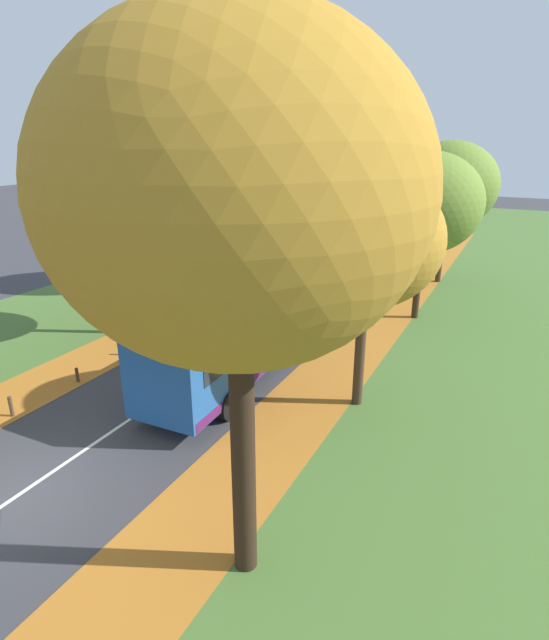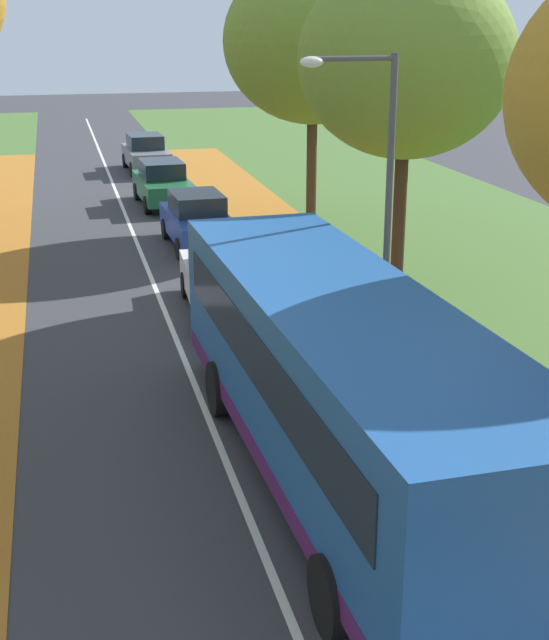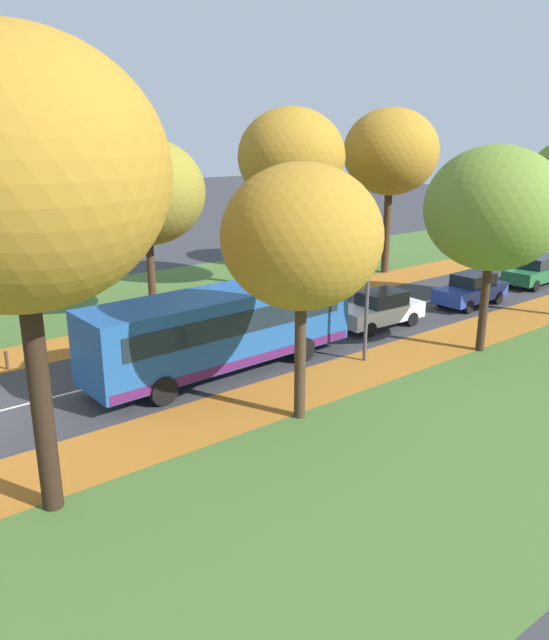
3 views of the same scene
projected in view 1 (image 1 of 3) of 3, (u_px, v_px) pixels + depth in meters
The scene contains 22 objects.
ground_plane at pixel (16, 497), 12.56m from camera, with size 160.00×160.00×0.00m, color #38383D.
grass_verge_left at pixel (190, 274), 33.22m from camera, with size 12.00×90.00×0.01m, color #476B2D.
leaf_litter_left at pixel (193, 310), 26.24m from camera, with size 2.80×60.00×0.00m, color #B26B23.
grass_verge_right at pixel (485, 315), 25.39m from camera, with size 12.00×90.00×0.01m, color #476B2D.
leaf_litter_right at pixel (362, 340), 22.32m from camera, with size 2.80×60.00×0.00m, color #B26B23.
road_centre_line at pixel (318, 292), 29.31m from camera, with size 0.12×80.00×0.01m, color silver.
tree_left_near at pixel (104, 204), 21.19m from camera, with size 5.17×5.17×8.20m.
tree_left_mid at pixel (208, 165), 28.27m from camera, with size 5.62×5.62×9.65m.
tree_left_far at pixel (271, 158), 34.30m from camera, with size 5.60×5.60×9.75m.
tree_right_nearest at pixel (237, 194), 7.96m from camera, with size 6.28×6.28×10.51m.
tree_right_near at pixel (367, 241), 15.12m from camera, with size 4.64×4.64×7.68m.
tree_right_mid at pixel (426, 203), 23.21m from camera, with size 5.20×5.20×8.00m.
tree_right_far at pixel (449, 186), 29.42m from camera, with size 5.67×5.67×8.42m.
bollard_second at pixel (11, 406), 16.08m from camera, with size 0.12×0.12×0.71m, color #4C3823.
bollard_third at pixel (77, 375), 18.40m from camera, with size 0.12×0.12×0.55m, color #4C3823.
bollard_fourth at pixel (129, 348), 20.66m from camera, with size 0.12×0.12×0.61m, color #4C3823.
streetlamp_right at pixel (343, 258), 21.10m from camera, with size 1.89×0.28×6.00m.
bus at pixel (242, 331), 18.70m from camera, with size 2.87×10.47×2.98m.
car_white_lead at pixel (323, 294), 26.14m from camera, with size 1.93×4.27×1.62m.
car_blue_following at pixel (366, 269), 31.22m from camera, with size 1.89×4.25×1.62m.
car_green_third_in_line at pixel (388, 249), 36.72m from camera, with size 1.91×4.27×1.62m.
car_grey_fourth_in_line at pixel (414, 233), 43.10m from camera, with size 1.90×4.26×1.62m.
Camera 1 is at (10.47, -6.20, 8.49)m, focal length 28.00 mm.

